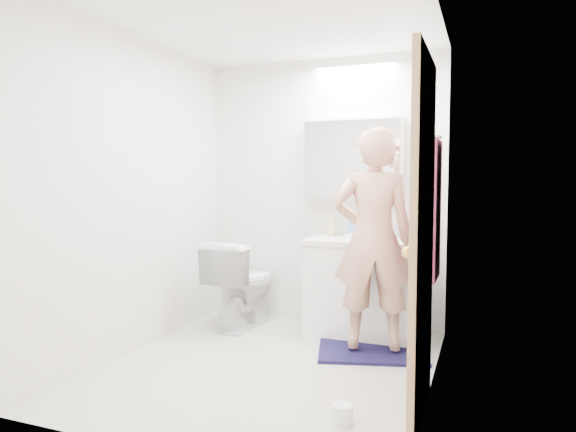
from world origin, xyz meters
The scene contains 23 objects.
floor centered at (0.00, 0.00, 0.00)m, with size 2.50×2.50×0.00m, color silver.
ceiling centered at (0.00, 0.00, 2.40)m, with size 2.50×2.50×0.00m, color white.
wall_back centered at (0.00, 1.25, 1.20)m, with size 2.50×2.50×0.00m, color white.
wall_front centered at (0.00, -1.25, 1.20)m, with size 2.50×2.50×0.00m, color white.
wall_left centered at (-1.10, 0.00, 1.20)m, with size 2.50×2.50×0.00m, color white.
wall_right centered at (1.10, 0.00, 1.20)m, with size 2.50×2.50×0.00m, color white.
vanity_cabinet centered at (0.45, 0.96, 0.39)m, with size 0.90×0.55×0.78m, color white.
countertop centered at (0.45, 0.96, 0.80)m, with size 0.95×0.58×0.04m, color white.
sink_basin centered at (0.45, 0.99, 0.84)m, with size 0.36×0.36×0.03m, color white.
faucet centered at (0.45, 1.19, 0.90)m, with size 0.02×0.02×0.16m, color silver.
medicine_cabinet centered at (0.30, 1.18, 1.50)m, with size 0.88×0.14×0.70m, color white.
mirror_panel centered at (0.30, 1.10, 1.50)m, with size 0.84×0.01×0.66m, color silver.
toilet centered at (-0.62, 0.85, 0.39)m, with size 0.44×0.76×0.78m, color white.
bath_rug centered at (0.62, 0.54, 0.01)m, with size 0.80×0.55×0.02m, color #181543.
person centered at (0.62, 0.54, 0.87)m, with size 0.60×0.40×1.65m, color tan.
door centered at (1.08, -0.35, 1.00)m, with size 0.04×0.80×2.00m, color #A88554.
door_knob centered at (1.04, -0.65, 0.95)m, with size 0.06×0.06×0.06m, color gold.
towel centered at (1.08, 0.55, 1.10)m, with size 0.02×0.42×1.00m, color #111136.
towel_hook centered at (1.07, 0.55, 1.62)m, with size 0.02×0.02×0.07m, color silver.
soap_bottle_a centered at (0.13, 1.11, 0.93)m, with size 0.09×0.09×0.22m, color #CCB784.
soap_bottle_b centered at (0.33, 1.15, 0.91)m, with size 0.08×0.09×0.19m, color #5479B4.
toothbrush_cup centered at (0.62, 1.12, 0.87)m, with size 0.10×0.10×0.10m, color #3F42BF.
toilet_paper_roll centered at (0.71, -0.63, 0.05)m, with size 0.11×0.11×0.10m, color white.
Camera 1 is at (1.40, -3.25, 1.31)m, focal length 32.05 mm.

